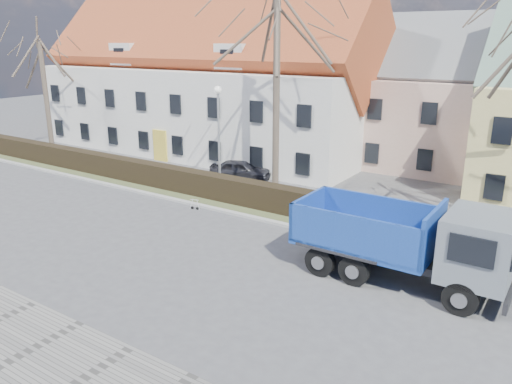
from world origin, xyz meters
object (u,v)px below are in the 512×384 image
Objects in this scene: streetlight at (219,141)px; cart_frame at (191,203)px; dump_truck at (392,239)px; parked_car_a at (240,170)px.

streetlight is 4.02m from cart_frame.
dump_truck is 12.49m from streetlight.
parked_car_a is (-12.05, 7.74, -0.91)m from dump_truck.
streetlight reaches higher than cart_frame.
streetlight is 3.76m from parked_car_a.
streetlight is at bearing 169.00° from parked_car_a.
dump_truck is 11.70× the size of cart_frame.
cart_frame is 0.18× the size of parked_car_a.
dump_truck is at bearing -146.29° from parked_car_a.
streetlight is at bearing 98.29° from cart_frame.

